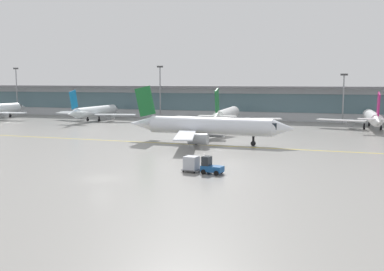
{
  "coord_description": "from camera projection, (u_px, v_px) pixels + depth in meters",
  "views": [
    {
      "loc": [
        25.51,
        -45.03,
        11.13
      ],
      "look_at": [
        4.84,
        18.89,
        3.0
      ],
      "focal_mm": 42.48,
      "sensor_mm": 36.0,
      "label": 1
    }
  ],
  "objects": [
    {
      "name": "gate_airplane_2",
      "position": [
        226.0,
        115.0,
        110.42
      ],
      "size": [
        26.74,
        28.77,
        9.53
      ],
      "rotation": [
        0.0,
        0.0,
        1.62
      ],
      "color": "white",
      "rests_on": "ground_plane"
    },
    {
      "name": "baggage_tug",
      "position": [
        211.0,
        167.0,
        54.41
      ],
      "size": [
        2.79,
        1.97,
        2.1
      ],
      "rotation": [
        0.0,
        0.0,
        -0.16
      ],
      "color": "#194C8C",
      "rests_on": "ground_plane"
    },
    {
      "name": "gate_airplane_3",
      "position": [
        372.0,
        118.0,
        104.52
      ],
      "size": [
        24.89,
        26.74,
        8.87
      ],
      "rotation": [
        0.0,
        0.0,
        1.6
      ],
      "color": "white",
      "rests_on": "ground_plane"
    },
    {
      "name": "apron_light_mast_0",
      "position": [
        17.0,
        89.0,
        148.04
      ],
      "size": [
        1.8,
        0.36,
        15.31
      ],
      "color": "gray",
      "rests_on": "ground_plane"
    },
    {
      "name": "terminal_concourse",
      "position": [
        247.0,
        102.0,
        132.02
      ],
      "size": [
        222.8,
        11.0,
        9.6
      ],
      "color": "#B2B7BC",
      "rests_on": "ground_plane"
    },
    {
      "name": "cargo_dolly_lead",
      "position": [
        191.0,
        163.0,
        55.58
      ],
      "size": [
        2.33,
        1.92,
        1.94
      ],
      "rotation": [
        0.0,
        0.0,
        -0.16
      ],
      "color": "#595B60",
      "rests_on": "ground_plane"
    },
    {
      "name": "ground_plane",
      "position": [
        101.0,
        179.0,
        51.67
      ],
      "size": [
        400.0,
        400.0,
        0.0
      ],
      "primitive_type": "plane",
      "color": "gray"
    },
    {
      "name": "taxiing_regional_jet",
      "position": [
        208.0,
        126.0,
        80.38
      ],
      "size": [
        30.86,
        28.75,
        10.24
      ],
      "rotation": [
        0.0,
        0.0,
        -0.02
      ],
      "color": "silver",
      "rests_on": "ground_plane"
    },
    {
      "name": "taxiway_centreline_stripe",
      "position": [
        207.0,
        145.0,
        78.73
      ],
      "size": [
        109.99,
        2.53,
        0.01
      ],
      "primitive_type": "cube",
      "rotation": [
        0.0,
        0.0,
        -0.02
      ],
      "color": "yellow",
      "rests_on": "ground_plane"
    },
    {
      "name": "apron_light_mast_2",
      "position": [
        343.0,
        96.0,
        115.47
      ],
      "size": [
        1.8,
        0.36,
        12.91
      ],
      "color": "gray",
      "rests_on": "ground_plane"
    },
    {
      "name": "apron_light_mast_1",
      "position": [
        160.0,
        90.0,
        132.46
      ],
      "size": [
        1.8,
        0.36,
        15.42
      ],
      "color": "gray",
      "rests_on": "ground_plane"
    },
    {
      "name": "gate_airplane_1",
      "position": [
        96.0,
        111.0,
        126.06
      ],
      "size": [
        24.83,
        26.64,
        8.84
      ],
      "rotation": [
        0.0,
        0.0,
        1.55
      ],
      "color": "white",
      "rests_on": "ground_plane"
    }
  ]
}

